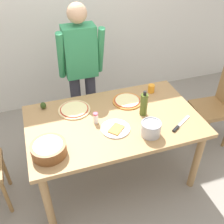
% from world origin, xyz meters
% --- Properties ---
extents(ground, '(8.00, 8.00, 0.00)m').
position_xyz_m(ground, '(0.00, 0.00, 0.00)').
color(ground, gray).
extents(wall_back, '(5.60, 0.10, 2.60)m').
position_xyz_m(wall_back, '(0.00, 1.60, 1.30)').
color(wall_back, silver).
rests_on(wall_back, ground).
extents(dining_table, '(1.60, 0.96, 0.76)m').
position_xyz_m(dining_table, '(0.00, 0.00, 0.67)').
color(dining_table, '#A37A4C').
rests_on(dining_table, ground).
extents(person_cook, '(0.49, 0.25, 1.62)m').
position_xyz_m(person_cook, '(-0.12, 0.76, 0.94)').
color(person_cook, '#2D2D38').
rests_on(person_cook, ground).
extents(chair_wooden_right, '(0.43, 0.43, 0.95)m').
position_xyz_m(chair_wooden_right, '(1.32, 0.15, 0.54)').
color(chair_wooden_right, olive).
rests_on(chair_wooden_right, ground).
extents(pizza_raw_on_board, '(0.31, 0.31, 0.02)m').
position_xyz_m(pizza_raw_on_board, '(-0.32, 0.25, 0.77)').
color(pizza_raw_on_board, beige).
rests_on(pizza_raw_on_board, dining_table).
extents(pizza_cooked_on_tray, '(0.30, 0.30, 0.02)m').
position_xyz_m(pizza_cooked_on_tray, '(0.22, 0.23, 0.77)').
color(pizza_cooked_on_tray, '#C67A33').
rests_on(pizza_cooked_on_tray, dining_table).
extents(plate_with_slice, '(0.26, 0.26, 0.02)m').
position_xyz_m(plate_with_slice, '(-0.03, -0.14, 0.77)').
color(plate_with_slice, white).
rests_on(plate_with_slice, dining_table).
extents(popcorn_bowl, '(0.28, 0.28, 0.11)m').
position_xyz_m(popcorn_bowl, '(-0.62, -0.25, 0.82)').
color(popcorn_bowl, brown).
rests_on(popcorn_bowl, dining_table).
extents(olive_oil_bottle, '(0.07, 0.07, 0.26)m').
position_xyz_m(olive_oil_bottle, '(0.29, -0.01, 0.87)').
color(olive_oil_bottle, '#47561E').
rests_on(olive_oil_bottle, dining_table).
extents(steel_pot, '(0.17, 0.17, 0.13)m').
position_xyz_m(steel_pot, '(0.24, -0.29, 0.83)').
color(steel_pot, '#B7B7BC').
rests_on(steel_pot, dining_table).
extents(cup_orange, '(0.07, 0.07, 0.08)m').
position_xyz_m(cup_orange, '(0.53, 0.32, 0.80)').
color(cup_orange, orange).
rests_on(cup_orange, dining_table).
extents(salt_shaker, '(0.04, 0.04, 0.11)m').
position_xyz_m(salt_shaker, '(-0.17, 0.01, 0.81)').
color(salt_shaker, white).
rests_on(salt_shaker, dining_table).
extents(chef_knife, '(0.26, 0.17, 0.02)m').
position_xyz_m(chef_knife, '(0.53, -0.27, 0.77)').
color(chef_knife, silver).
rests_on(chef_knife, dining_table).
extents(avocado, '(0.06, 0.06, 0.07)m').
position_xyz_m(avocado, '(-0.60, 0.38, 0.80)').
color(avocado, '#2D4219').
rests_on(avocado, dining_table).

